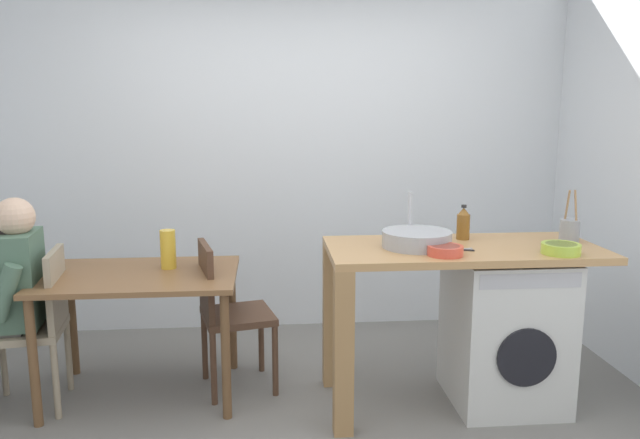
{
  "coord_description": "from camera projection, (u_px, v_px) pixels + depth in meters",
  "views": [
    {
      "loc": [
        -0.14,
        -2.88,
        1.67
      ],
      "look_at": [
        0.15,
        0.45,
        1.06
      ],
      "focal_mm": 34.44,
      "sensor_mm": 36.0,
      "label": 1
    }
  ],
  "objects": [
    {
      "name": "vase",
      "position": [
        168.0,
        249.0,
        3.6
      ],
      "size": [
        0.09,
        0.09,
        0.23
      ],
      "primitive_type": "cylinder",
      "color": "gold",
      "rests_on": "dining_table"
    },
    {
      "name": "tap",
      "position": [
        410.0,
        216.0,
        3.51
      ],
      "size": [
        0.02,
        0.02,
        0.28
      ],
      "primitive_type": "cylinder",
      "color": "#B2B2B7",
      "rests_on": "kitchen_counter"
    },
    {
      "name": "wall_back",
      "position": [
        286.0,
        151.0,
        4.61
      ],
      "size": [
        4.6,
        0.1,
        2.7
      ],
      "primitive_type": "cube",
      "color": "silver",
      "rests_on": "ground_plane"
    },
    {
      "name": "seated_person",
      "position": [
        5.0,
        294.0,
        3.35
      ],
      "size": [
        0.52,
        0.53,
        1.2
      ],
      "rotation": [
        0.0,
        0.0,
        1.69
      ],
      "color": "#595651",
      "rests_on": "ground_plane"
    },
    {
      "name": "bottle_tall_green",
      "position": [
        463.0,
        224.0,
        3.55
      ],
      "size": [
        0.08,
        0.08,
        0.2
      ],
      "color": "brown",
      "rests_on": "kitchen_counter"
    },
    {
      "name": "chair_opposite",
      "position": [
        225.0,
        308.0,
        3.62
      ],
      "size": [
        0.48,
        0.48,
        0.9
      ],
      "rotation": [
        0.0,
        0.0,
        -1.33
      ],
      "color": "#4C3323",
      "rests_on": "ground_plane"
    },
    {
      "name": "washing_machine",
      "position": [
        505.0,
        329.0,
        3.49
      ],
      "size": [
        0.6,
        0.61,
        0.86
      ],
      "color": "silver",
      "rests_on": "ground_plane"
    },
    {
      "name": "kitchen_counter",
      "position": [
        425.0,
        275.0,
        3.39
      ],
      "size": [
        1.5,
        0.68,
        0.92
      ],
      "color": "tan",
      "rests_on": "ground_plane"
    },
    {
      "name": "mixing_bowl",
      "position": [
        445.0,
        250.0,
        3.17
      ],
      "size": [
        0.19,
        0.19,
        0.05
      ],
      "color": "#D84C38",
      "rests_on": "kitchen_counter"
    },
    {
      "name": "chair_person_seat",
      "position": [
        38.0,
        320.0,
        3.41
      ],
      "size": [
        0.44,
        0.44,
        0.9
      ],
      "rotation": [
        0.0,
        0.0,
        1.69
      ],
      "color": "gray",
      "rests_on": "ground_plane"
    },
    {
      "name": "sink_basin",
      "position": [
        417.0,
        239.0,
        3.35
      ],
      "size": [
        0.38,
        0.38,
        0.09
      ],
      "primitive_type": "cylinder",
      "color": "#9EA0A5",
      "rests_on": "kitchen_counter"
    },
    {
      "name": "scissors",
      "position": [
        460.0,
        250.0,
        3.28
      ],
      "size": [
        0.15,
        0.06,
        0.01
      ],
      "color": "#B2B2B7",
      "rests_on": "kitchen_counter"
    },
    {
      "name": "ground_plane",
      "position": [
        299.0,
        439.0,
        3.14
      ],
      "size": [
        5.46,
        5.46,
        0.0
      ],
      "primitive_type": "plane",
      "color": "slate"
    },
    {
      "name": "utensil_crock",
      "position": [
        569.0,
        230.0,
        3.47
      ],
      "size": [
        0.11,
        0.11,
        0.3
      ],
      "color": "gray",
      "rests_on": "kitchen_counter"
    },
    {
      "name": "colander",
      "position": [
        561.0,
        248.0,
        3.2
      ],
      "size": [
        0.2,
        0.2,
        0.06
      ],
      "color": "#A8C63D",
      "rests_on": "kitchen_counter"
    },
    {
      "name": "dining_table",
      "position": [
        140.0,
        289.0,
        3.53
      ],
      "size": [
        1.1,
        0.76,
        0.74
      ],
      "color": "brown",
      "rests_on": "ground_plane"
    }
  ]
}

